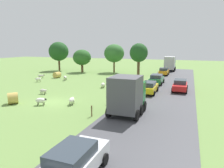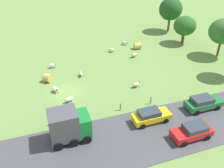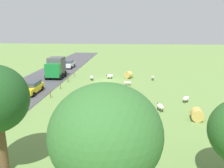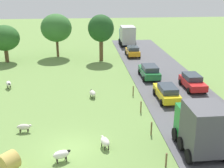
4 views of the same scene
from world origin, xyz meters
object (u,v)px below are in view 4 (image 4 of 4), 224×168
(sheep_1, at_px, (61,154))
(sheep_6, at_px, (105,142))
(truck_1, at_px, (127,35))
(car_0, at_px, (192,81))
(sheep_4, at_px, (9,84))
(sheep_0, at_px, (24,127))
(car_1, at_px, (149,71))
(sheep_5, at_px, (93,93))
(hay_bale_1, at_px, (8,162))
(tree_1, at_px, (56,28))
(tree_0, at_px, (101,29))
(tree_2, at_px, (5,38))
(truck_0, at_px, (202,127))
(car_3, at_px, (167,92))
(car_2, at_px, (133,51))

(sheep_1, bearing_deg, sheep_6, 24.57)
(sheep_1, bearing_deg, truck_1, 74.85)
(car_0, bearing_deg, sheep_4, 173.75)
(sheep_6, distance_m, truck_1, 35.67)
(sheep_0, xyz_separation_m, truck_1, (13.02, 32.04, 1.49))
(car_1, bearing_deg, sheep_4, -172.91)
(sheep_5, distance_m, hay_bale_1, 12.97)
(sheep_0, xyz_separation_m, sheep_4, (-3.57, 10.42, 0.11))
(hay_bale_1, bearing_deg, tree_1, 88.43)
(tree_0, height_order, truck_1, tree_0)
(sheep_0, height_order, tree_1, tree_1)
(tree_2, xyz_separation_m, car_0, (23.19, -13.98, -2.68))
(hay_bale_1, height_order, truck_0, truck_0)
(car_3, bearing_deg, tree_1, 122.00)
(sheep_5, distance_m, car_0, 11.16)
(car_1, relative_size, car_2, 1.16)
(truck_0, height_order, car_1, truck_0)
(sheep_0, height_order, tree_2, tree_2)
(sheep_0, bearing_deg, tree_2, 106.34)
(car_0, relative_size, car_3, 0.97)
(sheep_1, height_order, truck_0, truck_0)
(tree_2, height_order, car_0, tree_2)
(sheep_4, bearing_deg, sheep_5, -21.85)
(sheep_4, xyz_separation_m, car_0, (20.26, -2.22, 0.32))
(sheep_4, relative_size, sheep_5, 1.04)
(sheep_5, xyz_separation_m, car_3, (7.32, -1.50, 0.39))
(tree_0, height_order, car_2, tree_0)
(car_1, xyz_separation_m, car_3, (0.14, -7.22, -0.02))
(sheep_0, relative_size, truck_1, 0.25)
(sheep_4, height_order, tree_0, tree_0)
(truck_1, bearing_deg, sheep_5, -106.28)
(hay_bale_1, bearing_deg, sheep_0, 89.52)
(sheep_6, relative_size, car_3, 0.28)
(sheep_0, height_order, hay_bale_1, hay_bale_1)
(tree_0, relative_size, car_1, 1.50)
(truck_0, relative_size, car_2, 1.04)
(tree_2, xyz_separation_m, car_3, (19.45, -16.95, -2.68))
(sheep_4, bearing_deg, car_1, 7.09)
(sheep_0, relative_size, car_2, 0.30)
(tree_1, relative_size, car_2, 1.71)
(tree_1, height_order, car_2, tree_1)
(tree_0, relative_size, car_2, 1.74)
(truck_0, xyz_separation_m, car_3, (0.28, 9.26, -1.03))
(truck_0, bearing_deg, truck_1, 89.45)
(tree_1, bearing_deg, truck_1, 30.86)
(tree_1, relative_size, car_0, 1.56)
(sheep_1, distance_m, car_0, 18.41)
(car_2, bearing_deg, truck_0, -89.89)
(sheep_4, bearing_deg, tree_1, 73.11)
(tree_2, bearing_deg, truck_0, -53.81)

